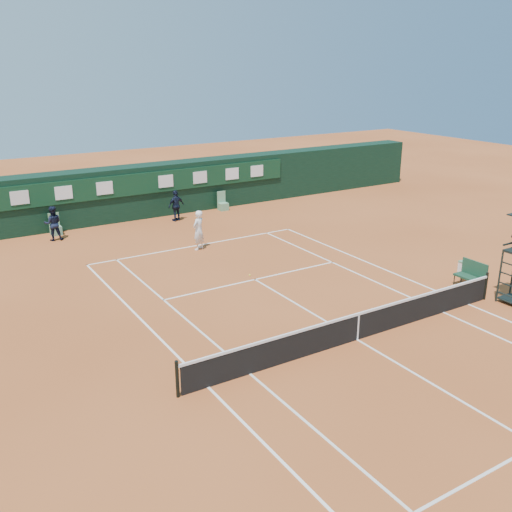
% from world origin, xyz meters
% --- Properties ---
extents(ground, '(90.00, 90.00, 0.00)m').
position_xyz_m(ground, '(0.00, 0.00, 0.00)').
color(ground, '#B3592A').
rests_on(ground, ground).
extents(court_lines, '(11.05, 23.85, 0.01)m').
position_xyz_m(court_lines, '(0.00, 0.00, 0.01)').
color(court_lines, white).
rests_on(court_lines, ground).
extents(tennis_net, '(12.90, 0.10, 1.10)m').
position_xyz_m(tennis_net, '(0.00, 0.00, 0.51)').
color(tennis_net, black).
rests_on(tennis_net, ground).
extents(back_wall, '(40.00, 1.65, 3.00)m').
position_xyz_m(back_wall, '(0.00, 18.74, 1.51)').
color(back_wall, black).
rests_on(back_wall, ground).
extents(linesman_chair_left, '(0.55, 0.50, 1.15)m').
position_xyz_m(linesman_chair_left, '(-5.50, 17.48, 0.32)').
color(linesman_chair_left, '#5D8E6C').
rests_on(linesman_chair_left, ground).
extents(linesman_chair_right, '(0.55, 0.50, 1.15)m').
position_xyz_m(linesman_chair_right, '(4.50, 17.48, 0.32)').
color(linesman_chair_right, '#61956C').
rests_on(linesman_chair_right, ground).
extents(player_bench, '(0.56, 1.20, 1.10)m').
position_xyz_m(player_bench, '(6.96, 1.10, 0.60)').
color(player_bench, '#173B28').
rests_on(player_bench, ground).
extents(tennis_bag, '(0.47, 0.79, 0.28)m').
position_xyz_m(tennis_bag, '(7.67, 1.64, 0.14)').
color(tennis_bag, black).
rests_on(tennis_bag, ground).
extents(cooler, '(0.57, 0.57, 0.65)m').
position_xyz_m(cooler, '(7.92, 2.05, 0.33)').
color(cooler, white).
rests_on(cooler, ground).
extents(tennis_ball, '(0.08, 0.08, 0.08)m').
position_xyz_m(tennis_ball, '(0.04, 6.89, 0.04)').
color(tennis_ball, '#DAEB36').
rests_on(tennis_ball, ground).
extents(player, '(0.84, 0.74, 1.94)m').
position_xyz_m(player, '(-0.19, 11.30, 0.97)').
color(player, white).
rests_on(player, ground).
extents(ball_kid_left, '(0.98, 0.83, 1.78)m').
position_xyz_m(ball_kid_left, '(-5.80, 16.53, 0.89)').
color(ball_kid_left, black).
rests_on(ball_kid_left, ground).
extents(ball_kid_right, '(1.11, 0.66, 1.78)m').
position_xyz_m(ball_kid_right, '(1.06, 16.70, 0.89)').
color(ball_kid_right, black).
rests_on(ball_kid_right, ground).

